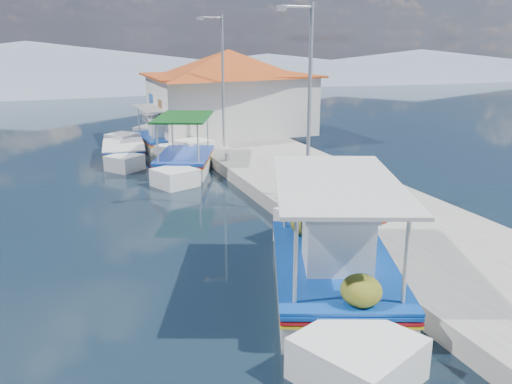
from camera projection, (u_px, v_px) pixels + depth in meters
name	position (u px, v px, depth m)	size (l,w,h in m)	color
ground	(183.00, 252.00, 14.23)	(160.00, 160.00, 0.00)	black
quay	(292.00, 173.00, 21.56)	(5.00, 44.00, 0.50)	#AEAAA3
bollards	(250.00, 172.00, 20.06)	(0.20, 17.20, 0.30)	#A5A8AD
main_caique	(330.00, 269.00, 11.82)	(4.57, 8.16, 2.88)	silver
caique_green_canopy	(184.00, 162.00, 22.86)	(3.77, 6.41, 2.60)	silver
caique_blue_hull	(123.00, 153.00, 25.03)	(2.26, 6.16, 1.10)	silver
caique_far	(161.00, 140.00, 27.60)	(2.16, 6.65, 2.33)	silver
harbor_building	(229.00, 90.00, 29.06)	(10.49, 10.49, 4.40)	silver
lamp_post_near	(307.00, 92.00, 16.50)	(1.21, 0.14, 6.00)	#A5A8AD
lamp_post_far	(221.00, 75.00, 24.59)	(1.21, 0.14, 6.00)	#A5A8AD
mountain_ridge	(130.00, 67.00, 66.23)	(171.40, 96.00, 5.50)	gray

